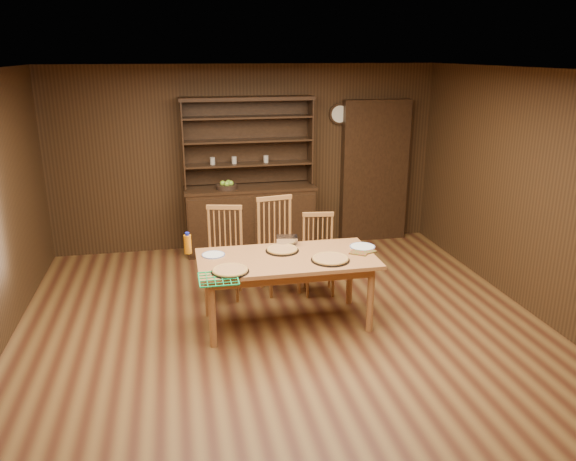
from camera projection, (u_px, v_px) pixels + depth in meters
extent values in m
plane|color=brown|center=(289.00, 340.00, 5.62)|extent=(6.00, 6.00, 0.00)
plane|color=white|center=(289.00, 71.00, 4.83)|extent=(6.00, 6.00, 0.00)
plane|color=#392412|center=(247.00, 158.00, 8.02)|extent=(5.50, 0.00, 5.50)
plane|color=#392412|center=(429.00, 405.00, 2.43)|extent=(5.50, 0.00, 5.50)
plane|color=#392412|center=(551.00, 201.00, 5.75)|extent=(0.00, 6.00, 6.00)
cube|color=black|center=(250.00, 220.00, 8.04)|extent=(1.80, 0.50, 0.90)
cube|color=black|center=(250.00, 188.00, 7.90)|extent=(1.84, 0.52, 0.04)
cube|color=black|center=(247.00, 141.00, 7.92)|extent=(1.80, 0.02, 1.20)
cube|color=black|center=(183.00, 145.00, 7.61)|extent=(0.02, 0.32, 1.20)
cube|color=black|center=(310.00, 141.00, 7.95)|extent=(0.02, 0.32, 1.20)
cube|color=black|center=(247.00, 98.00, 7.60)|extent=(1.84, 0.34, 0.05)
cylinder|color=#A09687|center=(213.00, 161.00, 7.76)|extent=(0.07, 0.07, 0.10)
cylinder|color=#A09687|center=(234.00, 160.00, 7.81)|extent=(0.07, 0.07, 0.10)
cube|color=black|center=(374.00, 171.00, 8.37)|extent=(1.00, 0.18, 2.10)
cylinder|color=black|center=(339.00, 114.00, 8.06)|extent=(0.30, 0.04, 0.30)
cylinder|color=#EFEACB|center=(340.00, 114.00, 8.04)|extent=(0.24, 0.01, 0.24)
cube|color=#AD683C|center=(287.00, 259.00, 5.75)|extent=(1.82, 0.91, 0.04)
cylinder|color=#AD683C|center=(212.00, 314.00, 5.39)|extent=(0.07, 0.07, 0.71)
cylinder|color=#AD683C|center=(208.00, 286.00, 6.04)|extent=(0.07, 0.07, 0.71)
cylinder|color=#AD683C|center=(370.00, 299.00, 5.70)|extent=(0.07, 0.07, 0.71)
cylinder|color=#AD683C|center=(350.00, 274.00, 6.34)|extent=(0.07, 0.07, 0.71)
cube|color=#A16D37|center=(224.00, 261.00, 6.50)|extent=(0.52, 0.51, 0.04)
cylinder|color=#A16D37|center=(208.00, 284.00, 6.42)|extent=(0.04, 0.04, 0.43)
cylinder|color=#A16D37|center=(212.00, 274.00, 6.72)|extent=(0.04, 0.04, 0.43)
cylinder|color=#A16D37|center=(237.00, 285.00, 6.41)|extent=(0.04, 0.04, 0.43)
cylinder|color=#A16D37|center=(240.00, 274.00, 6.71)|extent=(0.04, 0.04, 0.43)
cube|color=#A16D37|center=(224.00, 207.00, 6.48)|extent=(0.41, 0.13, 0.05)
cube|color=#A16D37|center=(280.00, 253.00, 6.65)|extent=(0.53, 0.51, 0.04)
cylinder|color=#A16D37|center=(271.00, 280.00, 6.52)|extent=(0.04, 0.04, 0.46)
cylinder|color=#A16D37|center=(262.00, 270.00, 6.81)|extent=(0.04, 0.04, 0.46)
cylinder|color=#A16D37|center=(299.00, 275.00, 6.64)|extent=(0.04, 0.04, 0.46)
cylinder|color=#A16D37|center=(289.00, 266.00, 6.93)|extent=(0.04, 0.04, 0.46)
cube|color=#A16D37|center=(274.00, 198.00, 6.62)|extent=(0.44, 0.11, 0.05)
cube|color=#A16D37|center=(319.00, 261.00, 6.61)|extent=(0.43, 0.42, 0.04)
cylinder|color=#A16D37|center=(308.00, 283.00, 6.53)|extent=(0.03, 0.03, 0.38)
cylinder|color=#A16D37|center=(305.00, 274.00, 6.80)|extent=(0.03, 0.03, 0.38)
cylinder|color=#A16D37|center=(333.00, 282.00, 6.55)|extent=(0.03, 0.03, 0.38)
cylinder|color=#A16D37|center=(330.00, 273.00, 6.82)|extent=(0.03, 0.03, 0.38)
cube|color=#A16D37|center=(318.00, 214.00, 6.60)|extent=(0.37, 0.08, 0.05)
cylinder|color=black|center=(230.00, 272.00, 5.35)|extent=(0.36, 0.36, 0.01)
cylinder|color=tan|center=(230.00, 270.00, 5.35)|extent=(0.34, 0.34, 0.02)
torus|color=#D79B4D|center=(230.00, 270.00, 5.35)|extent=(0.34, 0.34, 0.03)
cylinder|color=black|center=(330.00, 260.00, 5.65)|extent=(0.39, 0.39, 0.01)
cylinder|color=tan|center=(330.00, 259.00, 5.64)|extent=(0.36, 0.36, 0.02)
torus|color=#D79B4D|center=(330.00, 259.00, 5.64)|extent=(0.37, 0.37, 0.03)
cylinder|color=black|center=(282.00, 251.00, 5.91)|extent=(0.35, 0.35, 0.01)
cylinder|color=tan|center=(282.00, 249.00, 5.91)|extent=(0.32, 0.32, 0.02)
torus|color=#D79B4D|center=(282.00, 249.00, 5.91)|extent=(0.33, 0.33, 0.03)
cylinder|color=white|center=(213.00, 255.00, 5.78)|extent=(0.24, 0.24, 0.01)
torus|color=#2F3D8E|center=(213.00, 255.00, 5.78)|extent=(0.24, 0.24, 0.01)
cylinder|color=white|center=(362.00, 247.00, 6.02)|extent=(0.27, 0.27, 0.01)
torus|color=#2F3D8E|center=(362.00, 247.00, 6.02)|extent=(0.27, 0.27, 0.01)
cube|color=silver|center=(287.00, 240.00, 6.11)|extent=(0.25, 0.20, 0.09)
cylinder|color=orange|center=(188.00, 244.00, 5.82)|extent=(0.08, 0.08, 0.20)
cylinder|color=#131E9D|center=(187.00, 234.00, 5.79)|extent=(0.04, 0.04, 0.03)
cube|color=maroon|center=(364.00, 251.00, 5.91)|extent=(0.24, 0.24, 0.01)
cube|color=maroon|center=(360.00, 252.00, 5.87)|extent=(0.26, 0.26, 0.01)
cylinder|color=black|center=(226.00, 187.00, 7.77)|extent=(0.29, 0.29, 0.06)
sphere|color=#90B730|center=(223.00, 183.00, 7.75)|extent=(0.08, 0.08, 0.08)
sphere|color=#90B730|center=(228.00, 183.00, 7.79)|extent=(0.08, 0.08, 0.08)
sphere|color=#90B730|center=(227.00, 184.00, 7.71)|extent=(0.08, 0.08, 0.08)
sphere|color=#90B730|center=(231.00, 183.00, 7.75)|extent=(0.08, 0.08, 0.08)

